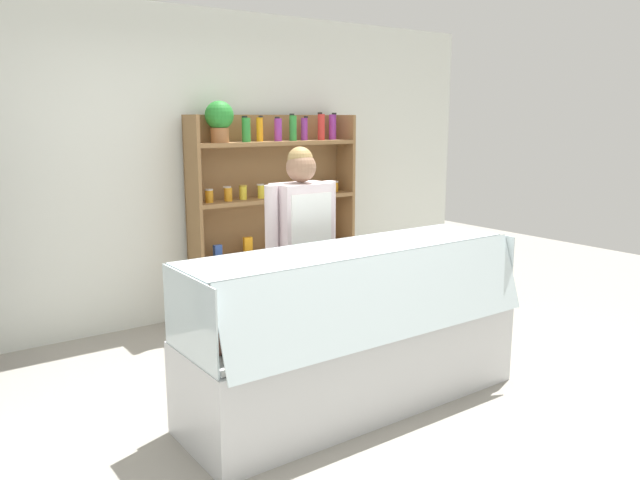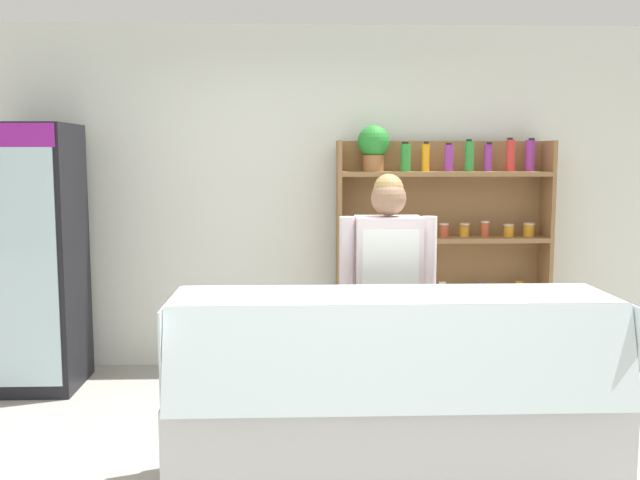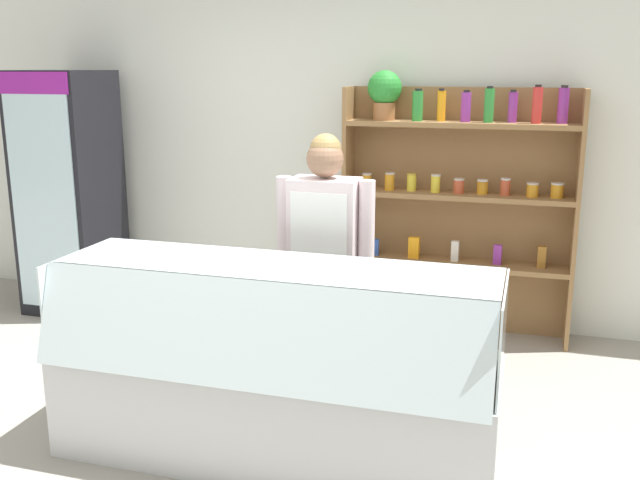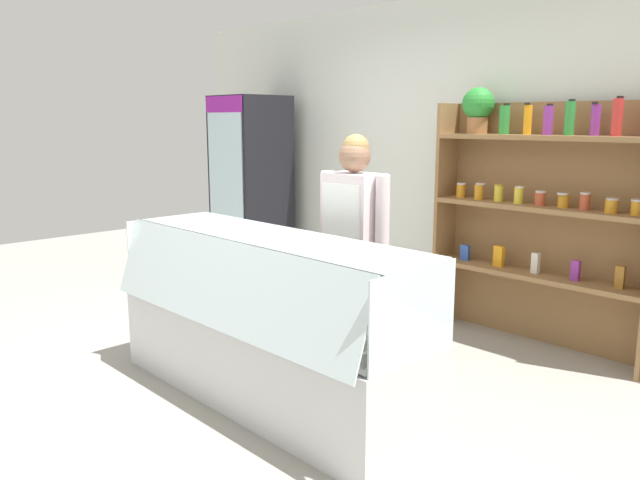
{
  "view_description": "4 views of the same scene",
  "coord_description": "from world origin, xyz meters",
  "px_view_note": "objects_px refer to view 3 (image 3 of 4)",
  "views": [
    {
      "loc": [
        -2.08,
        -2.95,
        1.78
      ],
      "look_at": [
        0.25,
        0.28,
        0.99
      ],
      "focal_mm": 35.0,
      "sensor_mm": 36.0,
      "label": 1
    },
    {
      "loc": [
        -0.25,
        -3.53,
        1.69
      ],
      "look_at": [
        -0.11,
        0.29,
        1.24
      ],
      "focal_mm": 40.0,
      "sensor_mm": 36.0,
      "label": 2
    },
    {
      "loc": [
        1.4,
        -3.19,
        1.94
      ],
      "look_at": [
        0.35,
        0.34,
        1.04
      ],
      "focal_mm": 40.0,
      "sensor_mm": 36.0,
      "label": 3
    },
    {
      "loc": [
        3.03,
        -2.35,
        1.67
      ],
      "look_at": [
        0.32,
        0.26,
        0.95
      ],
      "focal_mm": 35.0,
      "sensor_mm": 36.0,
      "label": 4
    }
  ],
  "objects_px": {
    "shop_clerk": "(325,250)",
    "shelving_unit": "(452,191)",
    "deli_display_case": "(274,400)",
    "drinks_fridge": "(69,193)"
  },
  "relations": [
    {
      "from": "drinks_fridge",
      "to": "deli_display_case",
      "type": "height_order",
      "value": "drinks_fridge"
    },
    {
      "from": "drinks_fridge",
      "to": "shelving_unit",
      "type": "distance_m",
      "value": 3.02
    },
    {
      "from": "drinks_fridge",
      "to": "shop_clerk",
      "type": "height_order",
      "value": "drinks_fridge"
    },
    {
      "from": "shelving_unit",
      "to": "drinks_fridge",
      "type": "bearing_deg",
      "value": -173.86
    },
    {
      "from": "shop_clerk",
      "to": "shelving_unit",
      "type": "bearing_deg",
      "value": 67.91
    },
    {
      "from": "shelving_unit",
      "to": "shop_clerk",
      "type": "relative_size",
      "value": 1.21
    },
    {
      "from": "shelving_unit",
      "to": "deli_display_case",
      "type": "xyz_separation_m",
      "value": [
        -0.63,
        -2.06,
        -0.76
      ]
    },
    {
      "from": "shelving_unit",
      "to": "deli_display_case",
      "type": "height_order",
      "value": "shelving_unit"
    },
    {
      "from": "drinks_fridge",
      "to": "shelving_unit",
      "type": "height_order",
      "value": "shelving_unit"
    },
    {
      "from": "deli_display_case",
      "to": "shop_clerk",
      "type": "xyz_separation_m",
      "value": [
        0.07,
        0.68,
        0.62
      ]
    }
  ]
}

